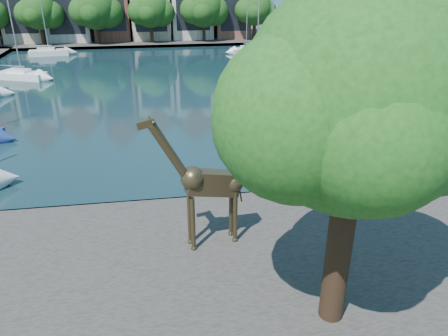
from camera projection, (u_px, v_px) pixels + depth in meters
The scene contains 18 objects.
ground at pixel (119, 210), 21.83m from camera, with size 160.00×160.00×0.00m, color #38332B.
water_basin at pixel (134, 89), 43.34m from camera, with size 38.00×50.00×0.08m, color black.
near_quay at pixel (107, 303), 15.44m from camera, with size 50.00×14.00×0.50m, color #433E3A.
far_quay at pixel (140, 39), 71.96m from camera, with size 60.00×16.00×0.50m, color #433E3A.
right_quay at pixel (371, 78), 46.75m from camera, with size 14.00×52.00×0.50m, color #433E3A.
plane_tree at pixel (362, 107), 11.60m from camera, with size 8.32×6.40×10.62m.
far_tree_west at pixel (39, 12), 63.06m from camera, with size 6.76×5.20×7.36m.
far_tree_mid_west at pixel (96, 10), 64.09m from camera, with size 7.80×6.00×8.00m.
far_tree_mid_east at pixel (151, 11), 65.27m from camera, with size 7.02×5.40×7.52m.
far_tree_east at pixel (204, 9), 66.34m from camera, with size 7.54×5.80×7.84m.
far_tree_far_east at pixel (255, 9), 67.53m from camera, with size 6.76×5.20×7.36m.
giraffe_statue at pixel (206, 183), 17.19m from camera, with size 3.99×1.15×5.72m.
sailboat_left_d at pixel (22, 74), 46.72m from camera, with size 5.52×3.65×9.19m.
sailboat_left_e at pixel (49, 51), 59.35m from camera, with size 5.30×2.41×10.21m.
sailboat_right_a at pixel (339, 139), 29.22m from camera, with size 6.53×2.72×10.36m.
sailboat_right_b at pixel (270, 89), 41.42m from camera, with size 7.23×4.40×10.86m.
sailboat_right_c at pixel (256, 84), 43.17m from camera, with size 5.83×4.07×8.97m.
sailboat_right_d at pixel (246, 49), 61.26m from camera, with size 4.65×2.51×7.98m.
Camera 1 is at (2.26, -19.52, 11.06)m, focal length 35.00 mm.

